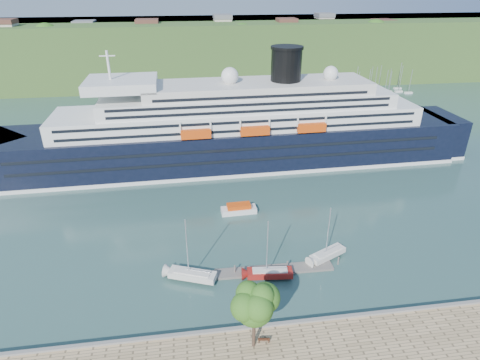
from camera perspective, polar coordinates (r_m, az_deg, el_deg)
name	(u,v)px	position (r m, az deg, el deg)	size (l,w,h in m)	color
ground	(262,331)	(53.03, 3.10, -20.69)	(400.00, 400.00, 0.00)	#2B4C47
far_hillside	(199,50)	(182.36, -5.89, 17.93)	(400.00, 50.00, 24.00)	#365923
quay_coping	(262,326)	(52.06, 3.18, -19.99)	(220.00, 0.50, 0.30)	slate
cruise_ship	(230,109)	(90.67, -1.40, 10.09)	(117.82, 17.16, 26.46)	black
park_bench	(264,339)	(50.29, 3.41, -21.65)	(1.40, 0.57, 0.90)	#412112
promenade_tree	(254,315)	(46.77, 2.03, -18.58)	(5.76, 5.76, 9.54)	#235A17
floating_pontoon	(274,270)	(61.46, 4.88, -12.60)	(17.78, 2.17, 0.40)	slate
sailboat_white_near	(191,253)	(57.09, -7.00, -10.24)	(7.59, 2.11, 9.80)	silver
sailboat_red	(271,252)	(57.34, 4.38, -10.19)	(7.24, 2.01, 9.35)	maroon
sailboat_white_far	(330,235)	(62.54, 12.67, -7.62)	(6.90, 1.92, 8.91)	silver
tender_launch	(239,208)	(74.60, -0.18, -4.06)	(6.61, 2.26, 1.83)	#D5430C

